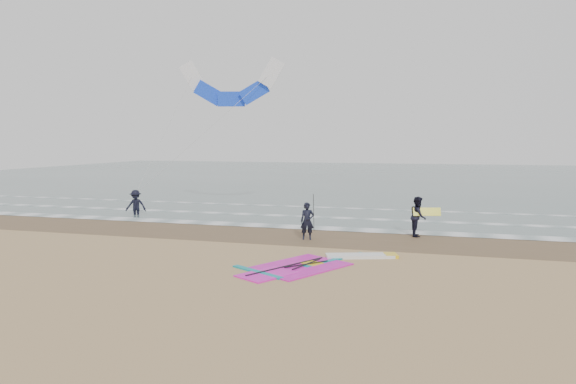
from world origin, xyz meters
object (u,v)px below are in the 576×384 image
(windsurf_rig, at_px, (318,264))
(person_walking, at_px, (418,216))
(person_standing, at_px, (307,221))
(person_wading, at_px, (136,200))
(surf_kite, at_px, (231,87))

(windsurf_rig, height_order, person_walking, person_walking)
(person_standing, xyz_separation_m, person_walking, (4.90, 2.24, 0.09))
(person_wading, bearing_deg, person_standing, -36.04)
(person_standing, bearing_deg, windsurf_rig, -87.75)
(person_walking, bearing_deg, windsurf_rig, 150.58)
(person_walking, xyz_separation_m, person_wading, (-16.82, 2.49, 0.00))
(person_walking, bearing_deg, person_wading, 78.68)
(person_standing, height_order, person_wading, person_wading)
(person_standing, height_order, surf_kite, surf_kite)
(windsurf_rig, relative_size, surf_kite, 0.67)
(windsurf_rig, xyz_separation_m, surf_kite, (-8.60, 13.08, 7.98))
(windsurf_rig, height_order, person_wading, person_wading)
(windsurf_rig, height_order, surf_kite, surf_kite)
(person_wading, height_order, surf_kite, surf_kite)
(surf_kite, bearing_deg, person_walking, -27.49)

